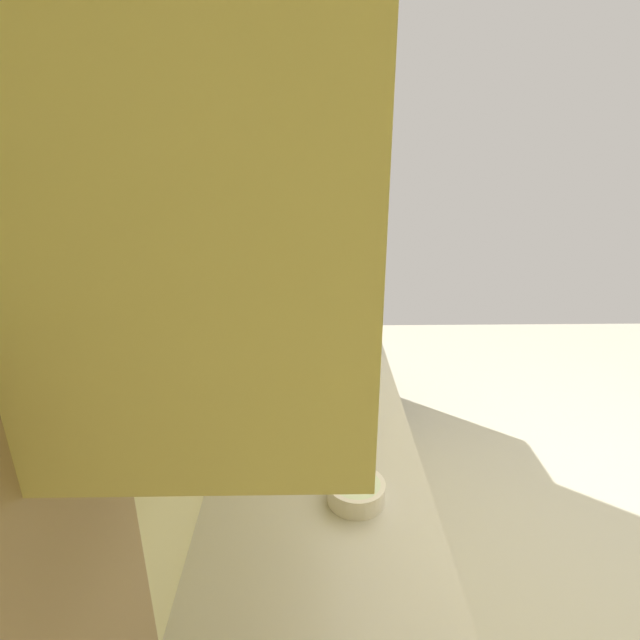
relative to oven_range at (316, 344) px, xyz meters
The scene contains 7 objects.
ground_plane 2.01m from the oven_range, 139.90° to the right, with size 6.00×6.00×0.00m, color #BDB8A2.
wall_back 1.80m from the oven_range, 165.45° to the left, with size 3.87×0.12×2.79m, color beige.
counter_run 1.84m from the oven_range, behind, with size 3.06×0.64×0.92m.
upper_cabinets 2.33m from the oven_range, behind, with size 1.79×0.36×0.74m.
oven_range is the anchor object (origin of this frame).
microwave 1.13m from the oven_range, behind, with size 0.47×0.37×0.30m.
bowl 2.10m from the oven_range, behind, with size 0.16×0.16×0.06m.
Camera 1 is at (-1.63, 1.29, 1.87)m, focal length 27.98 mm.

